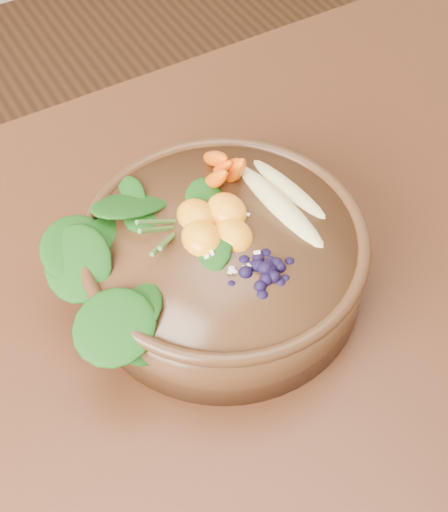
{
  "coord_description": "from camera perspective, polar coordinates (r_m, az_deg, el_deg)",
  "views": [
    {
      "loc": [
        -0.34,
        -0.38,
        1.42
      ],
      "look_at": [
        -0.09,
        0.05,
        0.8
      ],
      "focal_mm": 50.0,
      "sensor_mm": 36.0,
      "label": 1
    }
  ],
  "objects": [
    {
      "name": "carrot_cluster",
      "position": [
        0.81,
        -0.65,
        9.01
      ],
      "size": [
        0.07,
        0.07,
        0.09
      ],
      "primitive_type": null,
      "rotation": [
        0.0,
        0.0,
        0.15
      ],
      "color": "#EB5C06",
      "rests_on": "stoneware_bowl"
    },
    {
      "name": "mandarin_cluster",
      "position": [
        0.76,
        -0.79,
        3.29
      ],
      "size": [
        0.1,
        0.11,
        0.03
      ],
      "primitive_type": null,
      "rotation": [
        0.0,
        0.0,
        0.15
      ],
      "color": "orange",
      "rests_on": "stoneware_bowl"
    },
    {
      "name": "blueberry_pile",
      "position": [
        0.72,
        3.44,
        -0.34
      ],
      "size": [
        0.16,
        0.13,
        0.04
      ],
      "primitive_type": null,
      "rotation": [
        0.0,
        0.0,
        0.15
      ],
      "color": "black",
      "rests_on": "stoneware_bowl"
    },
    {
      "name": "banana_halves",
      "position": [
        0.8,
        4.9,
        5.5
      ],
      "size": [
        0.07,
        0.18,
        0.03
      ],
      "rotation": [
        0.0,
        0.0,
        0.15
      ],
      "color": "#E0CC84",
      "rests_on": "stoneware_bowl"
    },
    {
      "name": "ground",
      "position": [
        1.51,
        4.28,
        -19.2
      ],
      "size": [
        4.0,
        4.0,
        0.0
      ],
      "primitive_type": "plane",
      "color": "#381E0F",
      "rests_on": "ground"
    },
    {
      "name": "stoneware_bowl",
      "position": [
        0.8,
        -0.0,
        -0.45
      ],
      "size": [
        0.36,
        0.36,
        0.08
      ],
      "primitive_type": "cylinder",
      "rotation": [
        0.0,
        0.0,
        0.15
      ],
      "color": "#4C2D18",
      "rests_on": "dining_table"
    },
    {
      "name": "coconut_flakes",
      "position": [
        0.75,
        1.16,
        0.82
      ],
      "size": [
        0.11,
        0.09,
        0.01
      ],
      "primitive_type": null,
      "rotation": [
        0.0,
        0.0,
        0.15
      ],
      "color": "white",
      "rests_on": "stoneware_bowl"
    },
    {
      "name": "dining_table",
      "position": [
        0.92,
        6.68,
        -5.38
      ],
      "size": [
        1.6,
        0.9,
        0.75
      ],
      "color": "#331C0C",
      "rests_on": "ground"
    },
    {
      "name": "kale_heap",
      "position": [
        0.77,
        -5.91,
        3.8
      ],
      "size": [
        0.23,
        0.21,
        0.05
      ],
      "primitive_type": null,
      "rotation": [
        0.0,
        0.0,
        0.15
      ],
      "color": "#184B11",
      "rests_on": "stoneware_bowl"
    }
  ]
}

